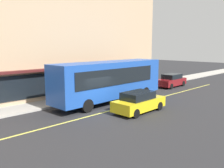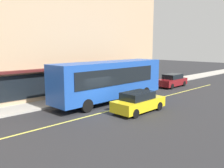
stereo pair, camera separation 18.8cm
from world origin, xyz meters
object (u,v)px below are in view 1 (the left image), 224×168
at_px(bus, 110,79).
at_px(car_yellow, 139,102).
at_px(pedestrian_by_curb, 53,91).
at_px(car_maroon, 171,81).

xyz_separation_m(bus, car_yellow, (-0.74, -3.75, -1.24)).
xyz_separation_m(bus, pedestrian_by_curb, (-3.95, 2.77, -0.84)).
bearing_deg(bus, car_yellow, -101.14).
bearing_deg(pedestrian_by_curb, bus, -35.04).
xyz_separation_m(car_yellow, pedestrian_by_curb, (-3.22, 6.52, 0.40)).
distance_m(bus, car_maroon, 10.69).
relative_size(bus, car_yellow, 2.58).
relative_size(car_maroon, car_yellow, 1.00).
relative_size(bus, car_maroon, 2.57).
distance_m(car_maroon, pedestrian_by_curb, 14.75).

